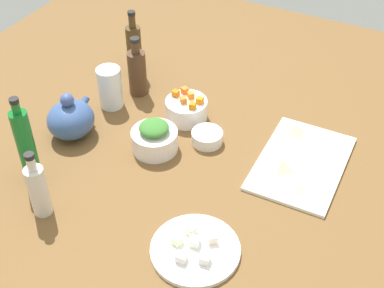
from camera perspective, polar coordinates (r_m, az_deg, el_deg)
name	(u,v)px	position (r cm, az deg, el deg)	size (l,w,h in cm)	color
tabletop	(192,162)	(146.74, 0.00, -1.92)	(190.00, 190.00, 3.00)	brown
cutting_board	(301,163)	(146.46, 11.62, -2.00)	(32.67, 21.88, 1.00)	white
plate_tofu	(195,250)	(123.58, 0.35, -11.24)	(20.68, 20.68, 1.20)	white
bowl_greens	(155,140)	(146.96, -4.01, 0.39)	(12.82, 12.82, 6.06)	white
bowl_carrots	(186,110)	(157.42, -0.61, 3.70)	(12.38, 12.38, 6.22)	white
bowl_small_side	(207,137)	(149.63, 1.62, 0.73)	(8.88, 8.88, 3.55)	white
teapot	(71,119)	(153.84, -12.84, 2.63)	(15.42, 13.03, 14.04)	#38548D
bottle_0	(137,71)	(166.35, -5.88, 7.73)	(5.61, 5.61, 19.44)	#49301E
bottle_1	(134,49)	(175.66, -6.20, 10.10)	(4.79, 4.79, 22.15)	#483519
bottle_2	(38,189)	(131.53, -16.14, -4.67)	(4.71, 4.71, 18.82)	silver
bottle_3	(26,146)	(138.75, -17.33, -0.16)	(4.51, 4.51, 25.60)	#146A26
drinking_glass_0	(110,88)	(162.64, -8.76, 5.98)	(7.24, 7.24, 12.87)	white
carrot_cube_0	(183,100)	(154.45, -0.93, 4.72)	(1.80, 1.80, 1.80)	orange
carrot_cube_1	(185,90)	(158.38, -0.79, 5.75)	(1.80, 1.80, 1.80)	orange
carrot_cube_2	(176,93)	(157.21, -1.76, 5.44)	(1.80, 1.80, 1.80)	orange
carrot_cube_3	(200,100)	(154.33, 0.85, 4.69)	(1.80, 1.80, 1.80)	orange
carrot_cube_4	(191,95)	(156.41, -0.12, 5.25)	(1.80, 1.80, 1.80)	orange
carrot_cube_5	(192,106)	(152.24, 0.04, 4.12)	(1.80, 1.80, 1.80)	orange
chopped_greens_mound	(154,128)	(144.09, -4.09, 1.76)	(8.30, 8.16, 2.96)	#3A772E
tofu_cube_0	(195,242)	(122.86, 0.32, -10.39)	(2.20, 2.20, 2.20)	white
tofu_cube_1	(205,259)	(119.91, 1.38, -12.20)	(2.20, 2.20, 2.20)	white
tofu_cube_2	(181,257)	(120.16, -1.14, -12.03)	(2.20, 2.20, 2.20)	white
tofu_cube_3	(212,238)	(123.58, 2.18, -10.02)	(2.20, 2.20, 2.20)	white
tofu_cube_4	(177,240)	(123.22, -1.60, -10.20)	(2.20, 2.20, 2.20)	#F3F6CE
tofu_cube_5	(191,230)	(125.08, -0.09, -9.15)	(2.20, 2.20, 2.20)	white
dumpling_0	(302,187)	(137.34, 11.64, -4.52)	(5.94, 5.65, 2.45)	beige
dumpling_1	(281,164)	(142.14, 9.52, -2.13)	(5.51, 5.31, 3.02)	beige
dumpling_2	(295,129)	(154.04, 10.97, 1.60)	(5.21, 4.76, 3.07)	beige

